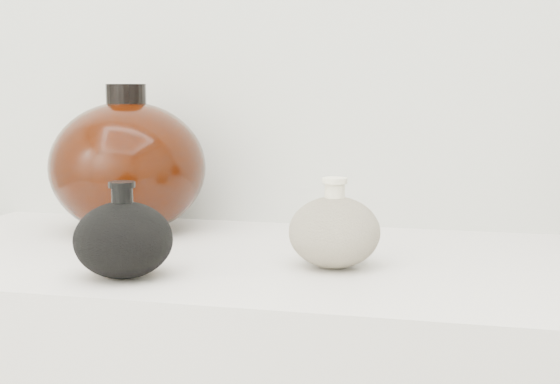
# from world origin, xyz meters

# --- Properties ---
(black_gourd_vase) EXTENTS (0.13, 0.13, 0.12)m
(black_gourd_vase) POSITION_xyz_m (-0.20, 0.79, 0.95)
(black_gourd_vase) COLOR black
(black_gourd_vase) RESTS_ON display_counter
(cream_gourd_vase) EXTENTS (0.12, 0.12, 0.11)m
(cream_gourd_vase) POSITION_xyz_m (0.04, 0.90, 0.95)
(cream_gourd_vase) COLOR #C5B29C
(cream_gourd_vase) RESTS_ON display_counter
(left_round_pot) EXTENTS (0.30, 0.30, 0.23)m
(left_round_pot) POSITION_xyz_m (-0.31, 1.06, 1.00)
(left_round_pot) COLOR black
(left_round_pot) RESTS_ON display_counter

